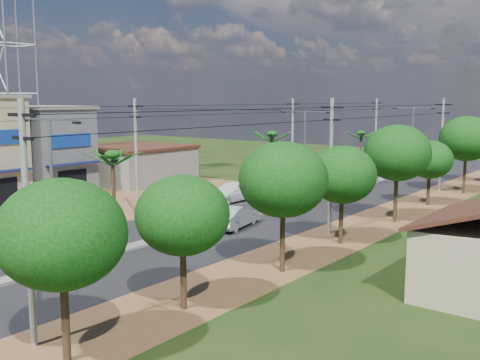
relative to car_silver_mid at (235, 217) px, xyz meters
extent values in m
plane|color=black|center=(-1.50, -13.38, -0.80)|extent=(160.00, 160.00, 0.00)
cube|color=black|center=(-1.50, 1.62, -0.78)|extent=(12.00, 110.00, 0.04)
cube|color=#605E56|center=(-1.50, 4.62, -0.71)|extent=(1.00, 90.00, 0.18)
cube|color=brown|center=(-16.50, -5.38, -0.78)|extent=(18.00, 46.00, 0.04)
cube|color=brown|center=(7.00, 1.62, -0.78)|extent=(5.00, 90.00, 0.03)
cube|color=#101745|center=(-19.10, -6.38, 2.30)|extent=(0.80, 5.40, 0.15)
cube|color=black|center=(-19.45, -6.38, 0.50)|extent=(0.10, 3.00, 2.40)
cube|color=#47494E|center=(-23.50, 0.62, 3.20)|extent=(8.00, 6.00, 8.00)
cube|color=#605E56|center=(-23.50, 0.62, 7.35)|extent=(8.40, 6.40, 0.30)
cube|color=#101745|center=(-19.10, 0.62, 2.30)|extent=(0.80, 5.40, 0.15)
cube|color=black|center=(-19.45, 0.62, 0.50)|extent=(0.10, 3.00, 2.40)
cube|color=navy|center=(-19.42, 0.62, 4.40)|extent=(0.12, 4.20, 1.20)
cube|color=#605E56|center=(-22.50, 10.62, 1.00)|extent=(10.00, 10.00, 3.60)
cube|color=black|center=(-22.50, 10.62, 3.00)|extent=(10.40, 10.40, 0.30)
cylinder|color=black|center=(8.00, -19.38, 1.30)|extent=(0.28, 0.28, 4.20)
ellipsoid|color=black|center=(8.00, -19.38, 3.70)|extent=(4.40, 4.40, 3.74)
cylinder|color=black|center=(7.80, -13.38, 1.13)|extent=(0.28, 0.28, 3.85)
ellipsoid|color=black|center=(7.80, -13.38, 3.33)|extent=(4.00, 4.00, 3.40)
cylinder|color=black|center=(8.20, -6.38, 1.48)|extent=(0.28, 0.28, 4.55)
ellipsoid|color=black|center=(8.20, -6.38, 4.08)|extent=(4.60, 4.60, 3.91)
cylinder|color=black|center=(7.90, 0.62, 1.23)|extent=(0.28, 0.28, 4.06)
ellipsoid|color=black|center=(7.90, 0.62, 3.55)|extent=(4.20, 4.20, 3.57)
cylinder|color=black|center=(8.10, 8.62, 1.58)|extent=(0.28, 0.28, 4.76)
ellipsoid|color=black|center=(8.10, 8.62, 4.30)|extent=(4.80, 4.80, 4.08)
cylinder|color=black|center=(7.70, 16.62, 1.02)|extent=(0.28, 0.28, 3.64)
ellipsoid|color=black|center=(7.70, 16.62, 3.10)|extent=(3.80, 3.80, 3.23)
cylinder|color=black|center=(8.30, 24.62, 1.65)|extent=(0.28, 0.28, 4.90)
ellipsoid|color=black|center=(8.30, 24.62, 4.45)|extent=(5.00, 5.00, 4.25)
cylinder|color=black|center=(-1.50, -9.38, 2.10)|extent=(0.22, 0.22, 5.80)
cylinder|color=black|center=(-1.50, 6.62, 2.30)|extent=(0.22, 0.22, 6.20)
cylinder|color=black|center=(-1.50, 22.62, 1.95)|extent=(0.22, 0.22, 5.50)
cylinder|color=gray|center=(-1.50, -13.38, 3.20)|extent=(0.16, 0.16, 8.00)
cube|color=gray|center=(-0.30, -13.38, 7.10)|extent=(2.40, 0.08, 0.08)
cube|color=gray|center=(-2.70, -13.38, 7.10)|extent=(2.40, 0.08, 0.08)
cube|color=black|center=(0.80, -13.38, 7.00)|extent=(0.50, 0.18, 0.12)
cube|color=black|center=(-3.80, -13.38, 7.00)|extent=(0.50, 0.18, 0.12)
cylinder|color=gray|center=(-1.50, 11.62, 3.20)|extent=(0.16, 0.16, 8.00)
cube|color=gray|center=(-0.30, 11.62, 7.10)|extent=(2.40, 0.08, 0.08)
cube|color=gray|center=(-2.70, 11.62, 7.10)|extent=(2.40, 0.08, 0.08)
cube|color=black|center=(0.80, 11.62, 7.00)|extent=(0.50, 0.18, 0.12)
cube|color=black|center=(-3.80, 11.62, 7.00)|extent=(0.50, 0.18, 0.12)
cylinder|color=gray|center=(-1.50, 36.62, 3.20)|extent=(0.16, 0.16, 8.00)
cube|color=gray|center=(-0.30, 36.62, 7.10)|extent=(2.40, 0.08, 0.08)
cube|color=gray|center=(-2.70, 36.62, 7.10)|extent=(2.40, 0.08, 0.08)
cube|color=black|center=(0.80, 36.62, 7.00)|extent=(0.50, 0.18, 0.12)
cube|color=black|center=(-3.80, 36.62, 7.00)|extent=(0.50, 0.18, 0.12)
cylinder|color=#605E56|center=(-8.50, -1.38, 3.70)|extent=(0.24, 0.24, 9.00)
cube|color=black|center=(-8.50, -1.38, 7.60)|extent=(1.60, 0.12, 0.12)
cube|color=black|center=(-8.50, -1.38, 6.80)|extent=(1.20, 0.12, 0.12)
cylinder|color=#605E56|center=(-8.50, 20.62, 3.70)|extent=(0.24, 0.24, 9.00)
cube|color=black|center=(-8.50, 20.62, 7.60)|extent=(1.60, 0.12, 0.12)
cube|color=black|center=(-8.50, 20.62, 6.80)|extent=(1.20, 0.12, 0.12)
cylinder|color=#605E56|center=(-8.50, 41.62, 3.70)|extent=(0.24, 0.24, 9.00)
cube|color=black|center=(-8.50, 41.62, 7.60)|extent=(1.60, 0.12, 0.12)
cube|color=black|center=(-8.50, 41.62, 6.80)|extent=(1.20, 0.12, 0.12)
cylinder|color=#605E56|center=(6.00, -19.38, 3.70)|extent=(0.24, 0.24, 9.00)
cube|color=black|center=(6.00, -19.38, 7.60)|extent=(1.60, 0.12, 0.12)
cube|color=black|center=(6.00, -19.38, 6.80)|extent=(1.20, 0.12, 0.12)
cylinder|color=#605E56|center=(6.00, 2.62, 3.70)|extent=(0.24, 0.24, 9.00)
cube|color=black|center=(6.00, 2.62, 7.60)|extent=(1.60, 0.12, 0.12)
cube|color=black|center=(6.00, 2.62, 6.80)|extent=(1.20, 0.12, 0.12)
cylinder|color=#605E56|center=(6.00, 24.62, 3.70)|extent=(0.24, 0.24, 9.00)
cube|color=black|center=(6.00, 24.62, 7.60)|extent=(1.60, 0.12, 0.12)
cube|color=black|center=(6.00, 24.62, 6.80)|extent=(1.20, 0.12, 0.12)
imported|color=gray|center=(0.00, 0.00, 0.00)|extent=(2.66, 5.08, 1.59)
imported|color=silver|center=(-6.50, 7.88, 0.01)|extent=(2.73, 5.76, 1.62)
imported|color=black|center=(-13.91, -7.34, -0.03)|extent=(4.71, 2.48, 1.53)
imported|color=black|center=(-6.50, 0.54, -0.38)|extent=(0.64, 1.62, 0.84)
imported|color=black|center=(-2.70, 22.37, -0.35)|extent=(0.46, 1.49, 0.89)
camera|label=1|loc=(23.84, -30.07, 8.15)|focal=42.00mm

